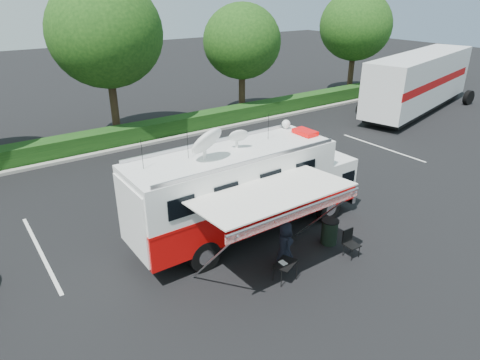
% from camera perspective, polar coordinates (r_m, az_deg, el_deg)
% --- Properties ---
extents(ground_plane, '(120.00, 120.00, 0.00)m').
position_cam_1_polar(ground_plane, '(15.74, 1.06, -6.94)').
color(ground_plane, black).
rests_on(ground_plane, ground).
extents(back_border, '(60.00, 6.14, 8.87)m').
position_cam_1_polar(back_border, '(25.63, -14.67, 16.43)').
color(back_border, '#9E998E').
rests_on(back_border, ground_plane).
extents(stall_lines, '(24.12, 5.50, 0.01)m').
position_cam_1_polar(stall_lines, '(17.72, -6.01, -3.27)').
color(stall_lines, silver).
rests_on(stall_lines, ground_plane).
extents(command_truck, '(8.67, 2.39, 4.16)m').
position_cam_1_polar(command_truck, '(14.86, 0.88, -1.13)').
color(command_truck, black).
rests_on(command_truck, ground_plane).
extents(awning, '(4.73, 2.46, 2.86)m').
position_cam_1_polar(awning, '(12.28, 4.79, -2.28)').
color(awning, silver).
rests_on(awning, ground_plane).
extents(person, '(0.71, 0.89, 1.58)m').
position_cam_1_polar(person, '(14.06, 5.85, -11.31)').
color(person, black).
rests_on(person, ground_plane).
extents(folding_table, '(0.88, 0.76, 0.63)m').
position_cam_1_polar(folding_table, '(13.13, 6.06, -11.12)').
color(folding_table, black).
rests_on(folding_table, ground_plane).
extents(folding_chair, '(0.46, 0.48, 0.94)m').
position_cam_1_polar(folding_chair, '(14.64, 14.42, -7.86)').
color(folding_chair, black).
rests_on(folding_chair, ground_plane).
extents(trash_bin, '(0.60, 0.60, 0.90)m').
position_cam_1_polar(trash_bin, '(15.21, 11.84, -6.74)').
color(trash_bin, black).
rests_on(trash_bin, ground_plane).
extents(semi_trailer, '(13.35, 5.74, 4.03)m').
position_cam_1_polar(semi_trailer, '(33.47, 22.84, 12.01)').
color(semi_trailer, silver).
rests_on(semi_trailer, ground_plane).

